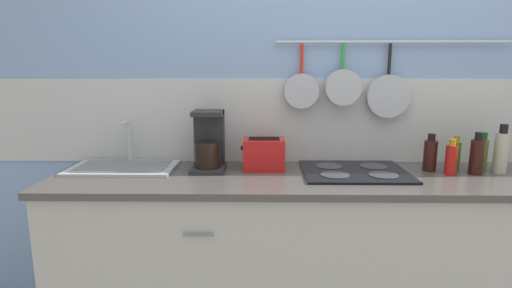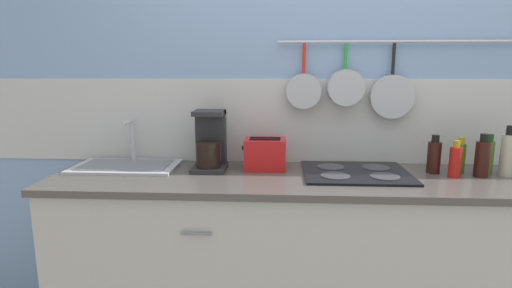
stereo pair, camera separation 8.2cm
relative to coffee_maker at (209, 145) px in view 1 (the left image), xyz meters
name	(u,v)px [view 1 (the left image)]	position (x,y,z in m)	size (l,w,h in m)	color
wall_back	(346,99)	(0.77, 0.21, 0.23)	(7.20, 0.16, 2.60)	#84A3CC
cabinet_base	(353,262)	(0.77, -0.13, -0.61)	(3.07, 0.59, 0.88)	#B7B2A8
countertop	(357,179)	(0.77, -0.13, -0.15)	(3.11, 0.61, 0.03)	#4C4742
sink_basin	(123,165)	(-0.47, 0.00, -0.11)	(0.56, 0.33, 0.25)	#B7BABF
coffee_maker	(209,145)	(0.00, 0.00, 0.00)	(0.18, 0.21, 0.32)	#262628
toaster	(264,154)	(0.30, 0.01, -0.05)	(0.23, 0.16, 0.17)	red
cooktop	(355,171)	(0.77, -0.06, -0.13)	(0.54, 0.45, 0.01)	black
bottle_sesame_oil	(430,155)	(1.17, -0.02, -0.04)	(0.07, 0.07, 0.20)	#33140F
bottle_dish_soap	(451,159)	(1.25, -0.10, -0.05)	(0.06, 0.06, 0.19)	red
bottle_olive_oil	(455,155)	(1.32, 0.00, -0.05)	(0.05, 0.05, 0.19)	#4C721E
bottle_vinegar	(477,156)	(1.39, -0.08, -0.04)	(0.07, 0.07, 0.22)	#33140F
bottle_hot_sauce	(483,154)	(1.46, -0.01, -0.04)	(0.05, 0.05, 0.21)	#4C721E
bottle_cooking_wine	(501,152)	(1.53, -0.05, -0.02)	(0.07, 0.07, 0.26)	#BFB799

